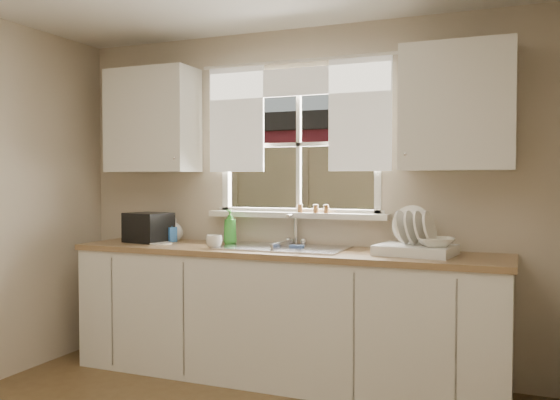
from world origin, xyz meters
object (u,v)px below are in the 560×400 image
at_px(black_appliance, 149,227).
at_px(soap_bottle_a, 230,227).
at_px(dish_rack, 415,244).
at_px(cup, 214,241).

bearing_deg(black_appliance, soap_bottle_a, 18.83).
bearing_deg(black_appliance, dish_rack, 10.94).
bearing_deg(cup, soap_bottle_a, 71.78).
bearing_deg(cup, dish_rack, -11.70).
relative_size(soap_bottle_a, black_appliance, 0.84).
relative_size(dish_rack, cup, 4.47).
bearing_deg(soap_bottle_a, cup, -89.42).
height_order(soap_bottle_a, cup, soap_bottle_a).
height_order(cup, black_appliance, black_appliance).
xyz_separation_m(dish_rack, cup, (-1.37, -0.16, -0.02)).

